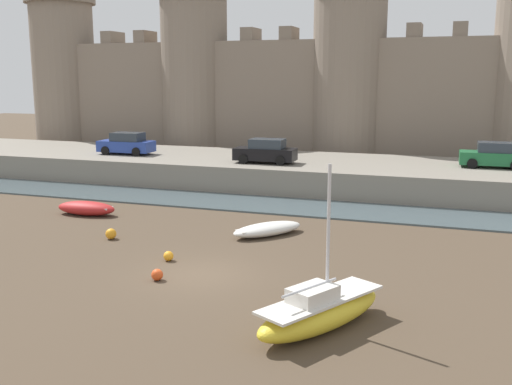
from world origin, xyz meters
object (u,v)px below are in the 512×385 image
at_px(rowboat_near_channel_right, 268,229).
at_px(sailboat_midflat_left, 320,311).
at_px(mooring_buoy_mid_mud, 157,275).
at_px(mooring_buoy_off_centre, 111,234).
at_px(car_quay_centre_west, 494,155).
at_px(car_quay_west, 266,151).
at_px(car_quay_centre_east, 127,144).
at_px(rowboat_foreground_right, 86,208).
at_px(mooring_buoy_near_shore, 168,256).

xyz_separation_m(rowboat_near_channel_right, sailboat_midflat_left, (4.84, -9.77, 0.26)).
height_order(mooring_buoy_mid_mud, mooring_buoy_off_centre, mooring_buoy_off_centre).
height_order(mooring_buoy_mid_mud, car_quay_centre_west, car_quay_centre_west).
distance_m(car_quay_west, car_quay_centre_east, 11.27).
relative_size(mooring_buoy_off_centre, car_quay_west, 0.12).
height_order(rowboat_near_channel_right, car_quay_west, car_quay_west).
bearing_deg(car_quay_centre_east, mooring_buoy_off_centre, -61.57).
bearing_deg(car_quay_west, rowboat_foreground_right, -122.84).
xyz_separation_m(mooring_buoy_mid_mud, car_quay_centre_east, (-13.19, 19.90, 2.32)).
bearing_deg(mooring_buoy_off_centre, mooring_buoy_near_shore, -27.59).
xyz_separation_m(mooring_buoy_near_shore, car_quay_centre_east, (-12.47, 17.61, 2.33)).
bearing_deg(car_quay_centre_west, car_quay_west, -169.07).
bearing_deg(car_quay_centre_west, mooring_buoy_mid_mud, -119.79).
bearing_deg(car_quay_centre_east, mooring_buoy_near_shore, -54.69).
bearing_deg(car_quay_west, sailboat_midflat_left, -67.74).
xyz_separation_m(mooring_buoy_near_shore, car_quay_west, (-1.24, 16.64, 2.33)).
relative_size(sailboat_midflat_left, car_quay_centre_east, 1.24).
distance_m(sailboat_midflat_left, mooring_buoy_mid_mud, 7.14).
relative_size(sailboat_midflat_left, mooring_buoy_mid_mud, 11.70).
bearing_deg(mooring_buoy_near_shore, car_quay_west, 94.25).
height_order(rowboat_near_channel_right, mooring_buoy_near_shore, rowboat_near_channel_right).
distance_m(rowboat_near_channel_right, mooring_buoy_off_centre, 7.37).
distance_m(mooring_buoy_mid_mud, car_quay_centre_west, 25.14).
xyz_separation_m(sailboat_midflat_left, car_quay_centre_east, (-19.93, 22.21, 1.96)).
relative_size(rowboat_near_channel_right, car_quay_centre_east, 0.90).
bearing_deg(car_quay_west, car_quay_centre_east, 175.11).
relative_size(rowboat_foreground_right, car_quay_centre_east, 0.84).
relative_size(mooring_buoy_near_shore, mooring_buoy_mid_mud, 0.94).
relative_size(mooring_buoy_mid_mud, car_quay_centre_west, 0.11).
distance_m(rowboat_near_channel_right, mooring_buoy_mid_mud, 7.71).
relative_size(sailboat_midflat_left, mooring_buoy_near_shore, 12.49).
bearing_deg(mooring_buoy_mid_mud, car_quay_centre_east, 123.52).
relative_size(car_quay_centre_west, car_quay_west, 1.00).
relative_size(rowboat_near_channel_right, mooring_buoy_off_centre, 7.42).
bearing_deg(mooring_buoy_off_centre, mooring_buoy_mid_mud, -42.69).
xyz_separation_m(rowboat_near_channel_right, mooring_buoy_off_centre, (-6.72, -3.03, -0.07)).
height_order(sailboat_midflat_left, mooring_buoy_mid_mud, sailboat_midflat_left).
bearing_deg(car_quay_centre_west, rowboat_foreground_right, -147.73).
bearing_deg(car_quay_centre_west, mooring_buoy_near_shore, -124.10).
height_order(mooring_buoy_near_shore, car_quay_centre_west, car_quay_centre_west).
distance_m(rowboat_foreground_right, car_quay_west, 12.85).
bearing_deg(mooring_buoy_mid_mud, rowboat_foreground_right, 136.75).
height_order(rowboat_near_channel_right, car_quay_centre_west, car_quay_centre_west).
xyz_separation_m(mooring_buoy_near_shore, car_quay_centre_west, (13.15, 19.42, 2.33)).
relative_size(rowboat_foreground_right, sailboat_midflat_left, 0.67).
height_order(rowboat_near_channel_right, mooring_buoy_mid_mud, rowboat_near_channel_right).
xyz_separation_m(rowboat_foreground_right, mooring_buoy_mid_mud, (8.82, -8.30, -0.18)).
xyz_separation_m(sailboat_midflat_left, mooring_buoy_off_centre, (-11.56, 6.74, -0.33)).
distance_m(sailboat_midflat_left, car_quay_centre_west, 24.77).
bearing_deg(sailboat_midflat_left, rowboat_near_channel_right, 116.34).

